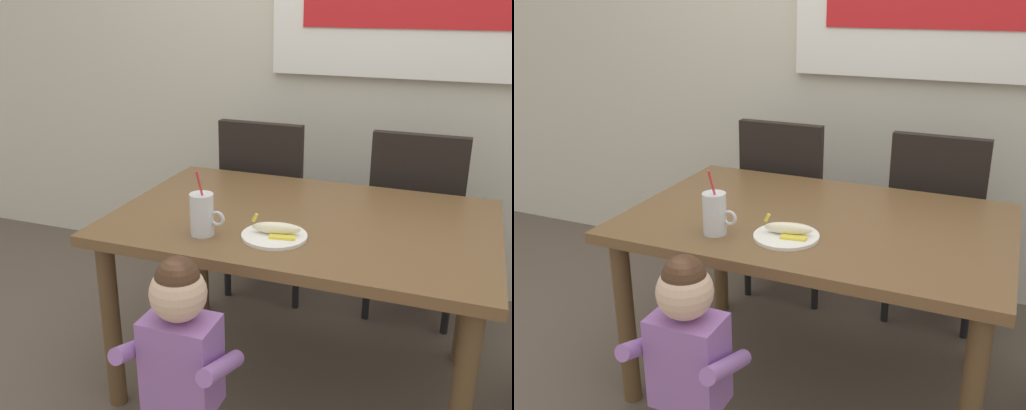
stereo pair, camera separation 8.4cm
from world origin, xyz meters
The scene contains 9 objects.
ground_plane centered at (0.00, 0.00, 0.00)m, with size 24.00×24.00×0.00m, color brown.
back_wall centered at (0.00, 1.09, 1.45)m, with size 6.40×0.17×2.90m.
dining_table centered at (0.00, 0.00, 0.64)m, with size 1.42×0.93×0.74m.
dining_chair_left centered at (-0.38, 0.68, 0.54)m, with size 0.44×0.45×0.96m.
dining_chair_right centered at (0.36, 0.70, 0.54)m, with size 0.44×0.44×0.96m.
toddler_standing centered at (-0.17, -0.68, 0.53)m, with size 0.33×0.24×0.84m.
milk_cup centered at (-0.28, -0.29, 0.81)m, with size 0.13×0.09×0.25m.
snack_plate centered at (-0.04, -0.22, 0.74)m, with size 0.23×0.23×0.01m, color white.
peeled_banana centered at (-0.03, -0.22, 0.77)m, with size 0.17×0.12×0.07m.
Camera 2 is at (0.64, -1.94, 1.54)m, focal length 40.59 mm.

